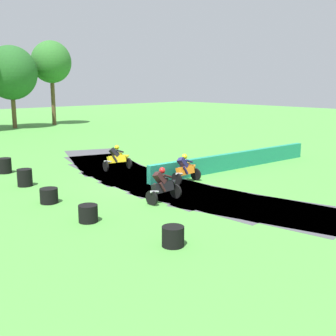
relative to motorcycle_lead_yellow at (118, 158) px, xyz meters
The scene contains 14 objects.
ground_plane 4.00m from the motorcycle_lead_yellow, 99.75° to the right, with size 120.00×120.00×0.00m, color #4C933D.
track_asphalt 3.98m from the motorcycle_lead_yellow, 91.87° to the right, with size 6.97×23.33×0.01m.
safety_barrier 6.51m from the motorcycle_lead_yellow, 40.08° to the right, with size 0.30×11.94×0.90m, color #1E8466.
motorcycle_lead_yellow is the anchor object (origin of this frame).
motorcycle_chase_orange 4.74m from the motorcycle_lead_yellow, 81.85° to the right, with size 1.68×0.86×1.43m.
motorcycle_trailing_black 6.86m from the motorcycle_lead_yellow, 109.67° to the right, with size 1.68×0.85×1.43m.
tire_stack_near 5.95m from the motorcycle_lead_yellow, 147.80° to the left, with size 0.70×0.70×0.80m.
tire_stack_mid_a 5.45m from the motorcycle_lead_yellow, behind, with size 0.68×0.68×0.80m.
tire_stack_mid_b 6.97m from the motorcycle_lead_yellow, 148.37° to the right, with size 0.71×0.71×0.60m.
tire_stack_far 9.02m from the motorcycle_lead_yellow, 131.81° to the right, with size 0.67×0.67×0.60m.
tire_stack_extra_a 11.61m from the motorcycle_lead_yellow, 117.35° to the right, with size 0.66×0.66×0.60m.
traffic_cone 5.48m from the motorcycle_lead_yellow, 25.33° to the right, with size 0.28×0.28×0.44m, color orange.
tree_far_left 25.46m from the motorcycle_lead_yellow, 79.81° to the left, with size 5.17×5.17×8.33m.
tree_far_right 27.44m from the motorcycle_lead_yellow, 69.96° to the left, with size 4.32×4.32×9.10m.
Camera 1 is at (-12.73, -15.19, 4.77)m, focal length 45.83 mm.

